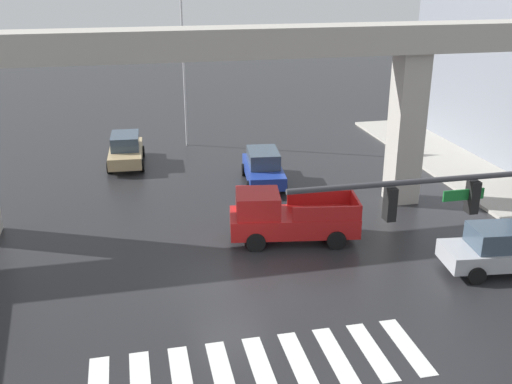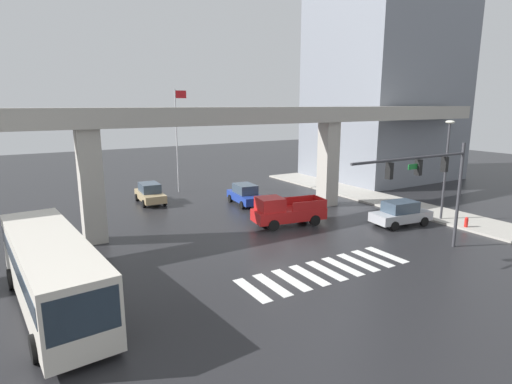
% 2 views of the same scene
% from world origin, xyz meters
% --- Properties ---
extents(ground_plane, '(120.00, 120.00, 0.00)m').
position_xyz_m(ground_plane, '(0.00, 0.00, 0.00)').
color(ground_plane, '#232326').
extents(crosswalk_stripes, '(9.35, 2.80, 0.01)m').
position_xyz_m(crosswalk_stripes, '(-0.00, -4.85, 0.01)').
color(crosswalk_stripes, silver).
rests_on(crosswalk_stripes, ground).
extents(elevated_overpass, '(53.44, 1.88, 8.13)m').
position_xyz_m(elevated_overpass, '(0.00, 6.01, 6.87)').
color(elevated_overpass, '#ADA89E').
rests_on(elevated_overpass, ground).
extents(pickup_truck, '(5.33, 2.67, 2.08)m').
position_xyz_m(pickup_truck, '(2.82, 2.91, 0.99)').
color(pickup_truck, red).
rests_on(pickup_truck, ground).
extents(sedan_tan, '(2.13, 4.38, 1.72)m').
position_xyz_m(sedan_tan, '(-3.33, 14.32, 0.85)').
color(sedan_tan, tan).
rests_on(sedan_tan, ground).
extents(sedan_blue, '(2.30, 4.46, 1.72)m').
position_xyz_m(sedan_blue, '(3.45, 9.69, 0.85)').
color(sedan_blue, '#1E3899').
rests_on(sedan_blue, ground).
extents(sedan_silver, '(4.47, 2.33, 1.72)m').
position_xyz_m(sedan_silver, '(9.79, -1.23, 0.85)').
color(sedan_silver, '#A8AAAF').
rests_on(sedan_silver, ground).
extents(traffic_signal_mast, '(8.69, 0.32, 6.20)m').
position_xyz_m(traffic_signal_mast, '(6.28, -5.93, 4.56)').
color(traffic_signal_mast, '#38383D').
rests_on(traffic_signal_mast, ground).
extents(flagpole, '(1.16, 0.12, 9.72)m').
position_xyz_m(flagpole, '(0.49, 17.42, 5.65)').
color(flagpole, silver).
rests_on(flagpole, ground).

